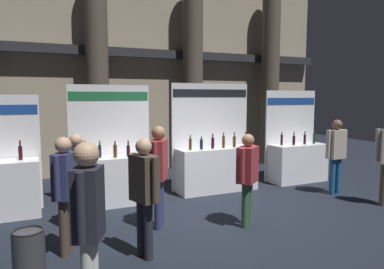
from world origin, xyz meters
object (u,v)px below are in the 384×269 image
object	(u,v)px
visitor_5	(65,186)
visitor_7	(77,173)
visitor_0	(248,171)
visitor_8	(88,218)
visitor_2	(159,167)
exhibitor_booth_2	(216,164)
visitor_4	(144,187)
exhibitor_booth_3	(297,159)
exhibitor_booth_1	(114,175)
visitor_3	(336,150)
trash_bin	(29,258)

from	to	relation	value
visitor_5	visitor_7	bearing A→B (deg)	14.10
visitor_0	visitor_8	distance (m)	3.24
visitor_0	visitor_2	xyz separation A→B (m)	(-1.38, 0.53, 0.08)
exhibitor_booth_2	visitor_4	xyz separation A→B (m)	(-2.53, -2.71, 0.36)
exhibitor_booth_3	visitor_2	bearing A→B (deg)	-158.61
visitor_8	visitor_2	bearing A→B (deg)	-9.46
visitor_2	visitor_0	bearing A→B (deg)	-78.77
exhibitor_booth_2	exhibitor_booth_3	distance (m)	2.34
exhibitor_booth_1	visitor_3	world-z (taller)	exhibitor_booth_1
exhibitor_booth_1	trash_bin	distance (m)	3.23
trash_bin	visitor_4	xyz separation A→B (m)	(1.43, 0.18, 0.64)
trash_bin	visitor_3	bearing A→B (deg)	13.72
exhibitor_booth_2	exhibitor_booth_3	bearing A→B (deg)	-0.99
trash_bin	visitor_0	world-z (taller)	visitor_0
visitor_8	exhibitor_booth_2	bearing A→B (deg)	-17.25
visitor_3	visitor_8	xyz separation A→B (m)	(-5.72, -2.52, 0.06)
exhibitor_booth_2	trash_bin	size ratio (longest dim) A/B	3.66
exhibitor_booth_1	visitor_0	size ratio (longest dim) A/B	1.54
exhibitor_booth_1	visitor_2	size ratio (longest dim) A/B	1.42
trash_bin	visitor_5	size ratio (longest dim) A/B	0.41
visitor_2	visitor_4	size ratio (longest dim) A/B	1.04
visitor_0	visitor_5	size ratio (longest dim) A/B	0.95
visitor_8	visitor_7	bearing A→B (deg)	20.08
exhibitor_booth_3	visitor_3	bearing A→B (deg)	-91.57
visitor_3	trash_bin	bearing A→B (deg)	-170.07
exhibitor_booth_2	visitor_5	distance (m)	4.12
visitor_0	visitor_8	bearing A→B (deg)	-7.38
exhibitor_booth_3	visitor_4	world-z (taller)	exhibitor_booth_3
visitor_0	visitor_8	size ratio (longest dim) A/B	0.88
visitor_2	visitor_7	size ratio (longest dim) A/B	1.08
exhibitor_booth_2	exhibitor_booth_3	xyz separation A→B (m)	(2.34, -0.04, -0.03)
exhibitor_booth_2	visitor_4	world-z (taller)	exhibitor_booth_2
visitor_2	visitor_5	world-z (taller)	visitor_2
visitor_7	trash_bin	bearing A→B (deg)	-172.37
exhibitor_booth_2	visitor_7	world-z (taller)	exhibitor_booth_2
visitor_2	visitor_7	distance (m)	1.37
trash_bin	visitor_7	size ratio (longest dim) A/B	0.43
visitor_0	visitor_2	size ratio (longest dim) A/B	0.92
exhibitor_booth_1	visitor_7	distance (m)	1.41
visitor_3	visitor_7	size ratio (longest dim) A/B	1.06
exhibitor_booth_2	visitor_3	xyz separation A→B (m)	(2.30, -1.37, 0.38)
visitor_7	visitor_3	bearing A→B (deg)	-61.52
exhibitor_booth_1	visitor_8	world-z (taller)	exhibitor_booth_1
exhibitor_booth_1	visitor_5	world-z (taller)	exhibitor_booth_1
visitor_3	visitor_7	world-z (taller)	visitor_3
exhibitor_booth_1	visitor_8	distance (m)	3.97
exhibitor_booth_3	visitor_0	xyz separation A→B (m)	(-2.95, -2.23, 0.35)
exhibitor_booth_1	visitor_2	bearing A→B (deg)	-76.32
trash_bin	visitor_8	xyz separation A→B (m)	(0.55, -0.99, 0.72)
exhibitor_booth_3	trash_bin	bearing A→B (deg)	-155.60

